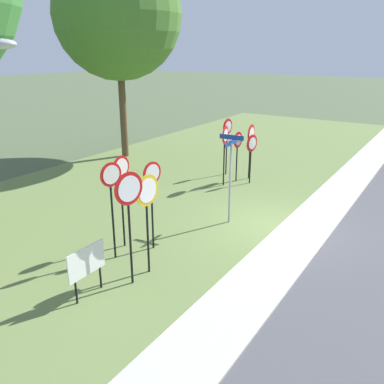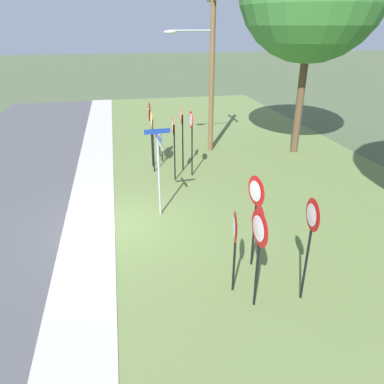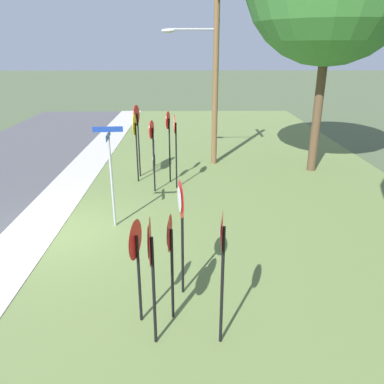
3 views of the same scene
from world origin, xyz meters
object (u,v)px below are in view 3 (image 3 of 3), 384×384
at_px(notice_board, 154,150).
at_px(stop_sign_far_center, 175,136).
at_px(stop_sign_near_right, 135,133).
at_px(yield_sign_near_left, 135,249).
at_px(yield_sign_far_right, 221,247).
at_px(yield_sign_near_right, 150,253).
at_px(yield_sign_far_left, 170,244).
at_px(utility_pole, 212,65).
at_px(street_name_post, 111,169).
at_px(yield_sign_center, 180,211).
at_px(stop_sign_far_left, 152,141).
at_px(stop_sign_far_right, 169,132).
at_px(stop_sign_near_left, 137,125).

bearing_deg(notice_board, stop_sign_far_center, 22.11).
xyz_separation_m(stop_sign_near_right, notice_board, (-1.61, 0.53, -1.11)).
relative_size(yield_sign_near_left, yield_sign_far_right, 0.82).
relative_size(stop_sign_near_right, yield_sign_far_right, 1.03).
distance_m(yield_sign_near_right, yield_sign_far_left, 0.76).
distance_m(yield_sign_far_right, utility_pole, 11.47).
bearing_deg(stop_sign_near_right, street_name_post, -0.90).
distance_m(yield_sign_far_right, yield_sign_center, 1.63).
height_order(stop_sign_near_right, yield_sign_center, stop_sign_near_right).
bearing_deg(yield_sign_far_right, yield_sign_near_right, -83.68).
relative_size(stop_sign_far_center, yield_sign_far_right, 1.06).
bearing_deg(stop_sign_far_left, yield_sign_near_right, 13.30).
bearing_deg(yield_sign_center, stop_sign_far_left, 180.00).
distance_m(stop_sign_far_left, yield_sign_near_left, 7.07).
xyz_separation_m(street_name_post, notice_board, (-5.59, 0.73, -0.92)).
height_order(utility_pole, notice_board, utility_pole).
bearing_deg(stop_sign_far_center, notice_board, -158.28).
xyz_separation_m(stop_sign_near_right, stop_sign_far_right, (0.08, 1.26, 0.02)).
bearing_deg(yield_sign_far_left, stop_sign_far_right, -172.70).
distance_m(stop_sign_near_left, utility_pole, 4.10).
distance_m(stop_sign_far_left, yield_sign_center, 6.26).
xyz_separation_m(yield_sign_center, utility_pole, (-9.73, 1.21, 2.34)).
distance_m(stop_sign_far_center, notice_board, 2.81).
distance_m(stop_sign_near_left, yield_sign_center, 8.14).
bearing_deg(stop_sign_near_right, stop_sign_near_left, -178.41).
bearing_deg(stop_sign_near_right, yield_sign_far_left, 13.23).
height_order(yield_sign_near_left, yield_sign_far_left, yield_sign_far_left).
bearing_deg(yield_sign_far_right, stop_sign_near_right, -157.64).
bearing_deg(stop_sign_far_right, stop_sign_near_right, -83.52).
relative_size(stop_sign_near_left, yield_sign_far_right, 1.12).
xyz_separation_m(yield_sign_far_left, utility_pole, (-10.54, 1.40, 2.63)).
bearing_deg(yield_sign_center, stop_sign_far_center, 172.61).
xyz_separation_m(stop_sign_far_center, yield_sign_near_right, (8.01, -0.22, -0.14)).
bearing_deg(yield_sign_far_right, yield_sign_near_left, -105.31).
distance_m(yield_sign_near_left, utility_pole, 11.14).
xyz_separation_m(stop_sign_far_left, yield_sign_far_right, (7.65, 1.74, 0.06)).
height_order(yield_sign_near_left, yield_sign_far_right, yield_sign_far_right).
xyz_separation_m(stop_sign_near_right, stop_sign_far_center, (0.76, 1.53, 0.02)).
relative_size(stop_sign_near_right, yield_sign_center, 1.04).
bearing_deg(stop_sign_near_left, yield_sign_near_left, 16.69).
bearing_deg(utility_pole, stop_sign_near_right, -50.88).
distance_m(stop_sign_far_center, stop_sign_far_right, 0.73).
relative_size(stop_sign_near_right, stop_sign_far_right, 0.96).
height_order(stop_sign_far_center, yield_sign_near_right, stop_sign_far_center).
distance_m(stop_sign_far_right, street_name_post, 4.17).
xyz_separation_m(stop_sign_near_left, stop_sign_far_left, (1.77, 0.73, -0.25)).
xyz_separation_m(yield_sign_near_left, yield_sign_far_right, (0.60, 1.49, 0.36)).
distance_m(yield_sign_center, notice_board, 9.05).
bearing_deg(yield_sign_near_left, yield_sign_far_left, 108.15).
relative_size(stop_sign_far_right, street_name_post, 0.93).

